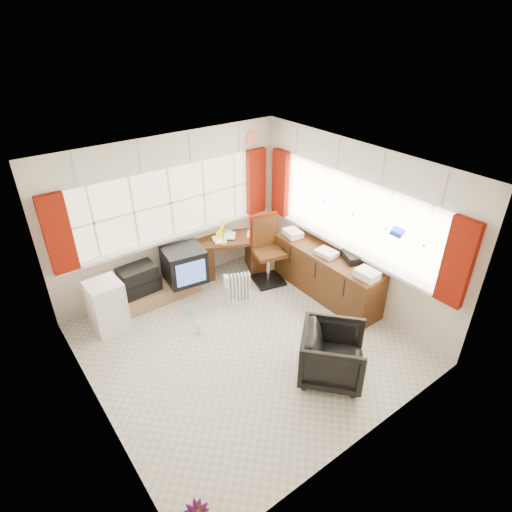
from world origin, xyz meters
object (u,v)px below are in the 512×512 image
Objects in this scene: desk at (231,253)px; credenza at (326,274)px; task_chair at (266,246)px; mini_fridge at (107,306)px; crt_tv at (185,265)px; radiator at (239,292)px; office_chair at (333,355)px; desk_lamp at (223,227)px; tv_bench at (155,293)px.

credenza is at bearing -61.04° from desk.
task_chair is 1.50× the size of mini_fridge.
crt_tv is 1.34m from mini_fridge.
mini_fridge is at bearing 173.53° from task_chair.
crt_tv reaches higher than radiator.
office_chair is at bearing -132.03° from credenza.
desk_lamp is 0.65× the size of crt_tv.
task_chair is 0.83× the size of tv_bench.
desk is 2.91× the size of desk_lamp.
desk_lamp is 0.57× the size of office_chair.
desk is 0.93× the size of tv_bench.
crt_tv reaches higher than desk.
desk_lamp is 0.38× the size of task_chair.
desk is 0.69m from task_chair.
task_chair is at bearing -6.47° from mini_fridge.
task_chair is at bearing 116.28° from credenza.
task_chair reaches higher than desk.
desk_lamp is 0.32× the size of tv_bench.
desk is 1.67× the size of mini_fridge.
crt_tv reaches higher than tv_bench.
desk_lamp reaches higher than crt_tv.
office_chair is at bearing -107.65° from task_chair.
desk is 0.66m from desk_lamp.
office_chair is at bearing -69.51° from tv_bench.
credenza is (1.27, -0.62, 0.17)m from radiator.
task_chair is 2.43m from office_chair.
office_chair is (-0.38, -2.85, -0.02)m from desk.
mini_fridge is at bearing -176.92° from desk_lamp.
office_chair is (-0.73, -2.31, -0.26)m from task_chair.
crt_tv is at bearing -14.40° from tv_bench.
credenza is at bearing -52.70° from desk_lamp.
office_chair is 1.81m from credenza.
task_chair is 1.38m from crt_tv.
tv_bench is at bearing 165.60° from crt_tv.
credenza reaches higher than tv_bench.
task_chair is 1.95m from tv_bench.
office_chair is (-0.16, -2.72, -0.63)m from desk_lamp.
radiator is at bearing -156.74° from task_chair.
credenza reaches higher than desk.
radiator is (-0.44, -0.88, -0.15)m from desk.
tv_bench is at bearing 68.59° from office_chair.
task_chair is 0.95m from radiator.
desk is 1.72m from credenza.
radiator is at bearing -106.39° from desk_lamp.
desk_lamp is 0.82× the size of radiator.
desk_lamp is 1.51m from tv_bench.
crt_tv is at bearing 5.54° from mini_fridge.
credenza is 3.36m from mini_fridge.
desk_lamp is at bearing 73.61° from radiator.
radiator is at bearing 153.80° from credenza.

